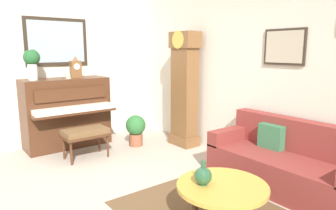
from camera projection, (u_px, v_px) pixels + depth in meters
ground_plane at (103, 203)px, 3.59m from camera, size 6.40×6.00×0.10m
wall_left at (35, 67)px, 5.37m from camera, size 0.13×4.90×2.80m
wall_back at (242, 70)px, 4.75m from camera, size 5.30×0.13×2.80m
piano at (67, 112)px, 5.45m from camera, size 0.87×1.44×1.22m
piano_bench at (85, 133)px, 4.85m from camera, size 0.42×0.70×0.48m
grandfather_clock at (184, 92)px, 5.46m from camera, size 0.52×0.34×2.03m
couch at (287, 164)px, 3.83m from camera, size 1.90×0.80×0.84m
coffee_table at (222, 188)px, 2.94m from camera, size 0.88×0.88×0.44m
mantel_clock at (76, 68)px, 5.43m from camera, size 0.13×0.18×0.38m
flower_vase at (32, 61)px, 4.97m from camera, size 0.26×0.26×0.58m
teacup at (69, 77)px, 5.32m from camera, size 0.12×0.12×0.06m
green_jug at (203, 176)px, 2.93m from camera, size 0.17×0.17×0.24m
potted_plant at (136, 128)px, 5.51m from camera, size 0.36×0.36×0.56m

